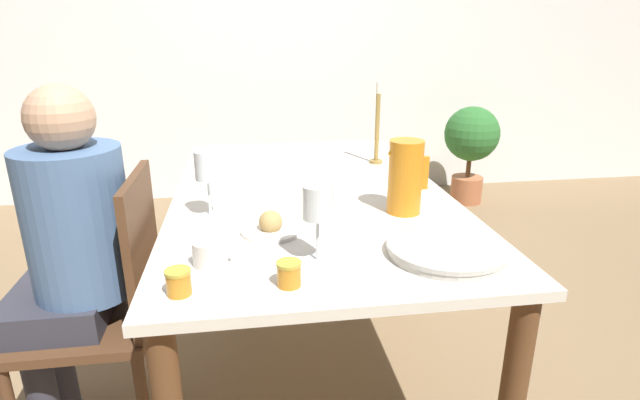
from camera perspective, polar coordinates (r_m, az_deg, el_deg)
name	(u,v)px	position (r m, az deg, el deg)	size (l,w,h in m)	color
ground_plane	(311,353)	(2.22, -1.00, -17.12)	(20.00, 20.00, 0.00)	#7F6647
wall_back	(272,29)	(4.02, -5.53, 18.86)	(10.00, 0.06, 2.60)	white
dining_table	(310,214)	(1.92, -1.11, -1.59)	(1.01, 1.68, 0.73)	silver
chair_person_side	(109,305)	(1.76, -22.97, -10.97)	(0.42, 0.42, 0.90)	#51331E
person_seated	(70,244)	(1.70, -26.67, -4.51)	(0.39, 0.41, 1.17)	#33333D
red_pitcher	(405,177)	(1.66, 9.72, 2.66)	(0.14, 0.11, 0.24)	orange
wine_glass_water	(207,168)	(1.62, -12.78, 3.56)	(0.08, 0.08, 0.22)	white
wine_glass_juice	(318,207)	(1.27, -0.27, -0.75)	(0.08, 0.08, 0.21)	white
teacup_near_person	(210,255)	(1.32, -12.44, -6.21)	(0.15, 0.15, 0.07)	silver
serving_tray	(446,250)	(1.40, 14.24, -5.51)	(0.32, 0.32, 0.03)	#B7B2A8
bread_plate	(271,227)	(1.50, -5.65, -3.05)	(0.18, 0.18, 0.07)	silver
jam_jar_amber	(178,281)	(1.21, -15.88, -8.88)	(0.06, 0.06, 0.06)	#C67A1E
jam_jar_red	(289,273)	(1.20, -3.57, -8.28)	(0.06, 0.06, 0.06)	#C67A1E
candlestick_tall	(377,132)	(2.26, 6.54, 7.76)	(0.06, 0.06, 0.36)	olive
potted_plant	(471,142)	(4.02, 16.88, 6.36)	(0.41, 0.41, 0.75)	#A8603D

